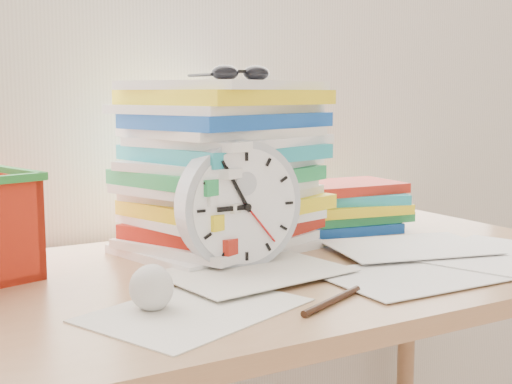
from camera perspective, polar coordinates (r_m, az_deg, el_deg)
desk at (r=1.25m, az=-0.85°, el=-9.57°), size 1.40×0.70×0.75m
paper_stack at (r=1.37m, az=-2.70°, el=2.05°), size 0.44×0.40×0.32m
clock at (r=1.22m, az=-1.36°, el=-1.03°), size 0.22×0.04×0.22m
sunglasses at (r=1.39m, az=-1.23°, el=9.49°), size 0.14×0.12×0.03m
book_stack at (r=1.59m, az=7.45°, el=-1.16°), size 0.28×0.24×0.11m
crumpled_ball at (r=1.01m, az=-8.40°, el=-7.55°), size 0.07×0.07×0.07m
pen at (r=1.04m, az=6.10°, el=-8.65°), size 0.15×0.07×0.01m
scattered_papers at (r=1.23m, az=-0.85°, el=-5.98°), size 1.26×0.42×0.02m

